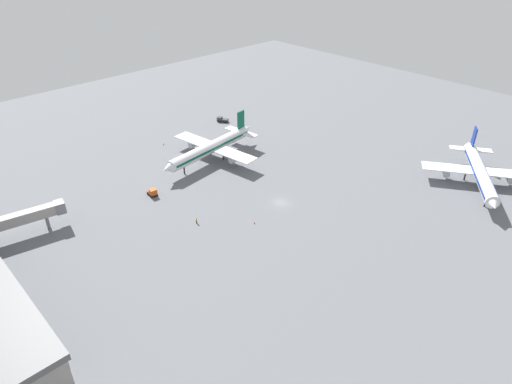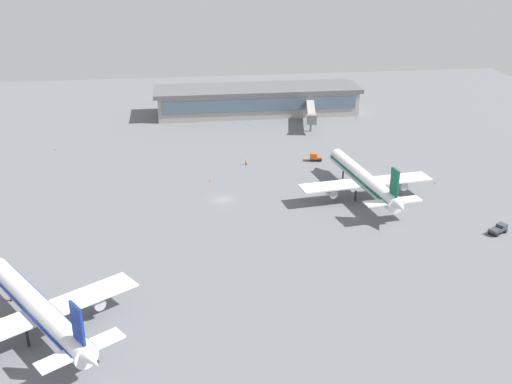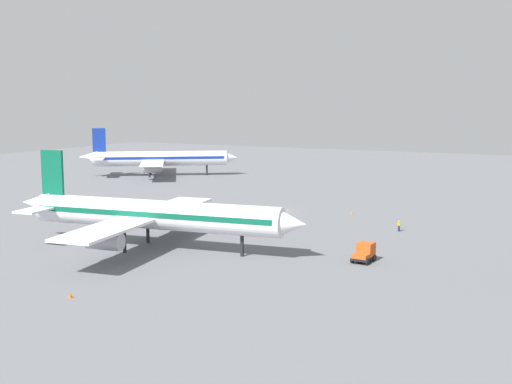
% 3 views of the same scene
% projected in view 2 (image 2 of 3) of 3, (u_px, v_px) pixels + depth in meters
% --- Properties ---
extents(ground, '(288.00, 288.00, 0.00)m').
position_uv_depth(ground, '(223.00, 199.00, 152.41)').
color(ground, slate).
extents(terminal_building, '(74.05, 18.82, 9.65)m').
position_uv_depth(terminal_building, '(257.00, 100.00, 224.14)').
color(terminal_building, '#9E9993').
rests_on(terminal_building, ground).
extents(airplane_at_gate, '(33.85, 41.90, 12.76)m').
position_uv_depth(airplane_at_gate, '(364.00, 179.00, 152.54)').
color(airplane_at_gate, white).
rests_on(airplane_at_gate, ground).
extents(airplane_taxiing, '(30.41, 36.07, 12.57)m').
position_uv_depth(airplane_taxiing, '(38.00, 308.00, 99.83)').
color(airplane_taxiing, white).
rests_on(airplane_taxiing, ground).
extents(pushback_tractor, '(4.78, 3.76, 1.90)m').
position_uv_depth(pushback_tractor, '(499.00, 229.00, 134.93)').
color(pushback_tractor, black).
rests_on(pushback_tractor, ground).
extents(baggage_tug, '(3.36, 2.47, 2.30)m').
position_uv_depth(baggage_tug, '(315.00, 157.00, 178.07)').
color(baggage_tug, black).
rests_on(baggage_tug, ground).
extents(ground_crew_worker, '(0.57, 0.46, 1.67)m').
position_uv_depth(ground_crew_worker, '(246.00, 162.00, 174.86)').
color(ground_crew_worker, '#1E2338').
rests_on(ground_crew_worker, ground).
extents(jet_bridge, '(6.67, 21.44, 6.74)m').
position_uv_depth(jet_bridge, '(311.00, 112.00, 208.10)').
color(jet_bridge, '#9E9993').
rests_on(jet_bridge, ground).
extents(safety_cone_near_gate, '(0.44, 0.44, 0.60)m').
position_uv_depth(safety_cone_near_gate, '(435.00, 183.00, 161.81)').
color(safety_cone_near_gate, '#EA590C').
rests_on(safety_cone_near_gate, ground).
extents(safety_cone_mid_apron, '(0.44, 0.44, 0.60)m').
position_uv_depth(safety_cone_mid_apron, '(55.00, 149.00, 187.34)').
color(safety_cone_mid_apron, '#EA590C').
rests_on(safety_cone_mid_apron, ground).
extents(safety_cone_far_side, '(0.44, 0.44, 0.60)m').
position_uv_depth(safety_cone_far_side, '(210.00, 180.00, 163.59)').
color(safety_cone_far_side, '#EA590C').
rests_on(safety_cone_far_side, ground).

